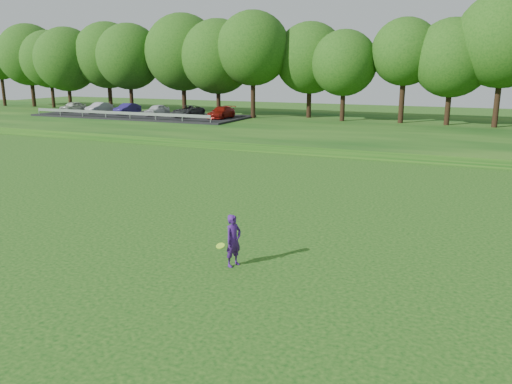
% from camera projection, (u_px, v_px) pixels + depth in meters
% --- Properties ---
extents(ground, '(140.00, 140.00, 0.00)m').
position_uv_depth(ground, '(143.00, 241.00, 17.36)').
color(ground, '#0B3C0E').
rests_on(ground, ground).
extents(berm, '(130.00, 30.00, 0.60)m').
position_uv_depth(berm, '(357.00, 128.00, 47.54)').
color(berm, '#0B3C0E').
rests_on(berm, ground).
extents(walking_path, '(130.00, 1.60, 0.04)m').
position_uv_depth(walking_path, '(313.00, 153.00, 35.15)').
color(walking_path, gray).
rests_on(walking_path, ground).
extents(treeline, '(104.00, 7.00, 15.00)m').
position_uv_depth(treeline, '(370.00, 45.00, 49.21)').
color(treeline, '#17440F').
rests_on(treeline, berm).
extents(parking_lot, '(24.00, 9.00, 1.38)m').
position_uv_depth(parking_lot, '(146.00, 113.00, 55.36)').
color(parking_lot, black).
rests_on(parking_lot, berm).
extents(woman, '(0.68, 0.80, 1.61)m').
position_uv_depth(woman, '(233.00, 241.00, 15.01)').
color(woman, '#411970').
rests_on(woman, ground).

